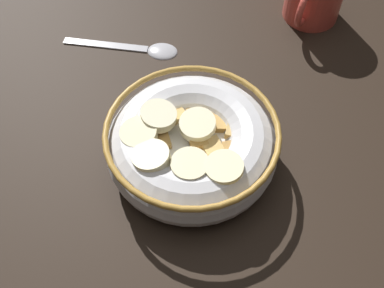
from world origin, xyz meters
The scene contains 3 objects.
ground_plane centered at (0.00, 0.00, -1.00)cm, with size 130.89×130.89×2.00cm, color black.
cereal_bowl centered at (0.06, -0.02, 2.97)cm, with size 16.96×16.96×6.01cm.
spoon centered at (-11.38, -12.72, 0.33)cm, with size 6.64×13.97×0.80cm.
Camera 1 is at (23.73, 12.90, 41.98)cm, focal length 45.39 mm.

